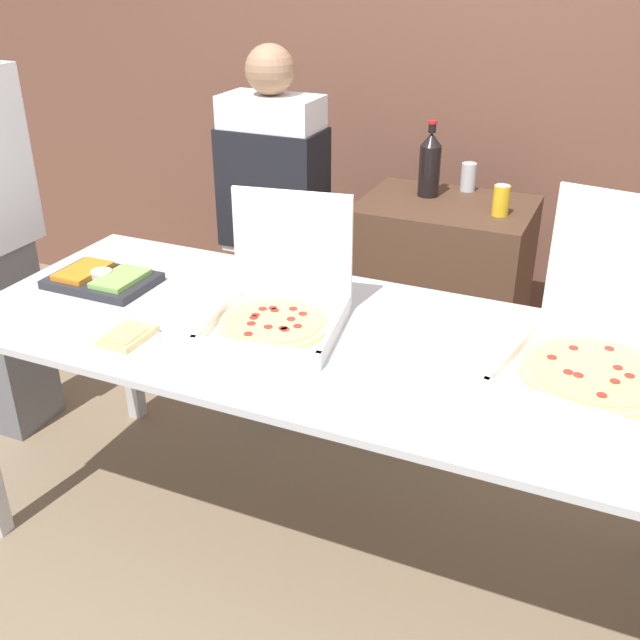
{
  "coord_description": "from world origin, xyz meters",
  "views": [
    {
      "loc": [
        0.84,
        -1.9,
        1.97
      ],
      "look_at": [
        0.0,
        0.0,
        0.92
      ],
      "focal_mm": 42.0,
      "sensor_mm": 36.0,
      "label": 1
    }
  ],
  "objects_px": {
    "pizza_box_near_left": "(606,348)",
    "person_server_vest": "(274,219)",
    "pizza_box_far_left": "(279,305)",
    "veggie_tray": "(102,279)",
    "soda_can_colored": "(501,200)",
    "soda_can_silver": "(468,177)",
    "soda_bottle": "(429,164)",
    "paper_plate_front_left": "(128,337)"
  },
  "relations": [
    {
      "from": "pizza_box_near_left",
      "to": "person_server_vest",
      "type": "distance_m",
      "value": 1.57
    },
    {
      "from": "pizza_box_far_left",
      "to": "veggie_tray",
      "type": "height_order",
      "value": "pizza_box_far_left"
    },
    {
      "from": "veggie_tray",
      "to": "soda_can_colored",
      "type": "distance_m",
      "value": 1.57
    },
    {
      "from": "pizza_box_near_left",
      "to": "soda_can_silver",
      "type": "height_order",
      "value": "pizza_box_near_left"
    },
    {
      "from": "veggie_tray",
      "to": "soda_can_silver",
      "type": "bearing_deg",
      "value": 51.41
    },
    {
      "from": "soda_bottle",
      "to": "person_server_vest",
      "type": "distance_m",
      "value": 0.7
    },
    {
      "from": "soda_bottle",
      "to": "soda_can_silver",
      "type": "xyz_separation_m",
      "value": [
        0.14,
        0.14,
        -0.08
      ]
    },
    {
      "from": "soda_can_colored",
      "to": "paper_plate_front_left",
      "type": "bearing_deg",
      "value": -123.63
    },
    {
      "from": "pizza_box_far_left",
      "to": "person_server_vest",
      "type": "relative_size",
      "value": 0.29
    },
    {
      "from": "pizza_box_far_left",
      "to": "soda_can_colored",
      "type": "height_order",
      "value": "pizza_box_far_left"
    },
    {
      "from": "paper_plate_front_left",
      "to": "soda_can_colored",
      "type": "bearing_deg",
      "value": 56.37
    },
    {
      "from": "pizza_box_near_left",
      "to": "soda_can_silver",
      "type": "distance_m",
      "value": 1.38
    },
    {
      "from": "paper_plate_front_left",
      "to": "veggie_tray",
      "type": "height_order",
      "value": "veggie_tray"
    },
    {
      "from": "pizza_box_near_left",
      "to": "paper_plate_front_left",
      "type": "height_order",
      "value": "pizza_box_near_left"
    },
    {
      "from": "pizza_box_far_left",
      "to": "pizza_box_near_left",
      "type": "distance_m",
      "value": 0.98
    },
    {
      "from": "soda_can_colored",
      "to": "person_server_vest",
      "type": "bearing_deg",
      "value": -166.75
    },
    {
      "from": "pizza_box_near_left",
      "to": "veggie_tray",
      "type": "height_order",
      "value": "pizza_box_near_left"
    },
    {
      "from": "soda_can_silver",
      "to": "soda_can_colored",
      "type": "distance_m",
      "value": 0.34
    },
    {
      "from": "soda_can_colored",
      "to": "veggie_tray",
      "type": "bearing_deg",
      "value": -140.71
    },
    {
      "from": "soda_can_silver",
      "to": "person_server_vest",
      "type": "bearing_deg",
      "value": -145.43
    },
    {
      "from": "paper_plate_front_left",
      "to": "soda_can_colored",
      "type": "height_order",
      "value": "soda_can_colored"
    },
    {
      "from": "veggie_tray",
      "to": "soda_bottle",
      "type": "bearing_deg",
      "value": 52.31
    },
    {
      "from": "pizza_box_near_left",
      "to": "soda_can_silver",
      "type": "relative_size",
      "value": 4.58
    },
    {
      "from": "pizza_box_far_left",
      "to": "soda_can_silver",
      "type": "xyz_separation_m",
      "value": [
        0.28,
        1.29,
        0.11
      ]
    },
    {
      "from": "paper_plate_front_left",
      "to": "person_server_vest",
      "type": "bearing_deg",
      "value": 92.34
    },
    {
      "from": "veggie_tray",
      "to": "soda_can_silver",
      "type": "xyz_separation_m",
      "value": [
        1.01,
        1.26,
        0.16
      ]
    },
    {
      "from": "soda_can_silver",
      "to": "soda_can_colored",
      "type": "relative_size",
      "value": 1.0
    },
    {
      "from": "pizza_box_far_left",
      "to": "veggie_tray",
      "type": "bearing_deg",
      "value": 168.37
    },
    {
      "from": "paper_plate_front_left",
      "to": "person_server_vest",
      "type": "height_order",
      "value": "person_server_vest"
    },
    {
      "from": "pizza_box_far_left",
      "to": "person_server_vest",
      "type": "height_order",
      "value": "person_server_vest"
    },
    {
      "from": "veggie_tray",
      "to": "paper_plate_front_left",
      "type": "bearing_deg",
      "value": -42.32
    },
    {
      "from": "veggie_tray",
      "to": "person_server_vest",
      "type": "relative_size",
      "value": 0.23
    },
    {
      "from": "paper_plate_front_left",
      "to": "person_server_vest",
      "type": "xyz_separation_m",
      "value": [
        -0.04,
        1.09,
        0.03
      ]
    },
    {
      "from": "soda_bottle",
      "to": "soda_can_colored",
      "type": "height_order",
      "value": "soda_bottle"
    },
    {
      "from": "pizza_box_near_left",
      "to": "pizza_box_far_left",
      "type": "bearing_deg",
      "value": -165.05
    },
    {
      "from": "pizza_box_far_left",
      "to": "soda_can_silver",
      "type": "distance_m",
      "value": 1.33
    },
    {
      "from": "paper_plate_front_left",
      "to": "soda_can_colored",
      "type": "relative_size",
      "value": 1.62
    },
    {
      "from": "veggie_tray",
      "to": "pizza_box_near_left",
      "type": "bearing_deg",
      "value": 2.4
    },
    {
      "from": "pizza_box_near_left",
      "to": "soda_can_colored",
      "type": "relative_size",
      "value": 4.58
    },
    {
      "from": "veggie_tray",
      "to": "soda_can_silver",
      "type": "relative_size",
      "value": 2.96
    },
    {
      "from": "soda_can_silver",
      "to": "pizza_box_near_left",
      "type": "bearing_deg",
      "value": -59.79
    },
    {
      "from": "person_server_vest",
      "to": "soda_can_colored",
      "type": "bearing_deg",
      "value": -166.75
    }
  ]
}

